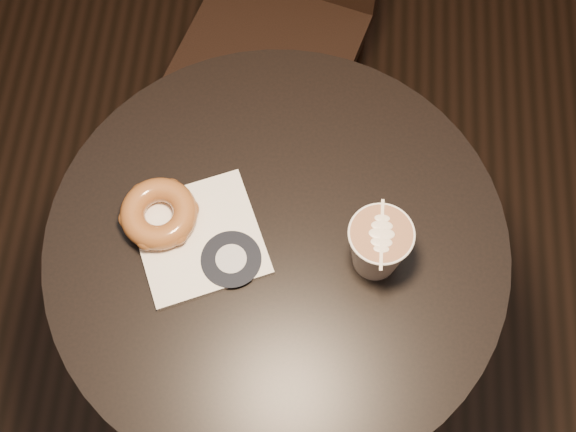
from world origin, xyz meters
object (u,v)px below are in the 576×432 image
at_px(cafe_table, 278,286).
at_px(doughnut, 159,214).
at_px(pastry_bag, 199,238).
at_px(latte_cup, 378,247).

xyz_separation_m(cafe_table, doughnut, (-0.18, 0.02, 0.23)).
height_order(pastry_bag, doughnut, doughnut).
height_order(pastry_bag, latte_cup, latte_cup).
relative_size(cafe_table, doughnut, 6.47).
bearing_deg(cafe_table, doughnut, 172.48).
height_order(cafe_table, pastry_bag, pastry_bag).
height_order(doughnut, latte_cup, latte_cup).
xyz_separation_m(pastry_bag, doughnut, (-0.06, 0.02, 0.02)).
distance_m(pastry_bag, doughnut, 0.07).
distance_m(cafe_table, latte_cup, 0.29).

